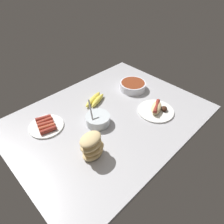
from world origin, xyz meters
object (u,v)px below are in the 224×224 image
at_px(bowl_coleslaw, 98,119).
at_px(plate_sausages, 46,125).
at_px(bowl_chili, 133,86).
at_px(bread_stack, 92,146).
at_px(banana_bunch, 95,100).
at_px(plate_hotdog_assembled, 156,109).

xyz_separation_m(bowl_coleslaw, plate_sausages, (0.24, -0.19, -0.02)).
bearing_deg(bowl_chili, bowl_coleslaw, 13.24).
height_order(bowl_coleslaw, bread_stack, bowl_coleslaw).
bearing_deg(banana_bunch, plate_hotdog_assembled, 121.09).
bearing_deg(plate_hotdog_assembled, bread_stack, -2.03).
bearing_deg(plate_hotdog_assembled, banana_bunch, -58.91).
bearing_deg(bread_stack, bowl_chili, -156.84).
xyz_separation_m(banana_bunch, plate_sausages, (0.36, -0.02, -0.00)).
distance_m(bowl_coleslaw, plate_hotdog_assembled, 0.38).
relative_size(banana_bunch, plate_sausages, 0.92).
distance_m(banana_bunch, bread_stack, 0.45).
bearing_deg(bowl_coleslaw, banana_bunch, -125.68).
xyz_separation_m(bowl_chili, banana_bunch, (0.30, -0.07, -0.01)).
bearing_deg(plate_hotdog_assembled, bowl_coleslaw, -27.58).
relative_size(banana_bunch, bread_stack, 1.29).
xyz_separation_m(bowl_coleslaw, bowl_chili, (-0.43, -0.10, -0.00)).
bearing_deg(bowl_chili, plate_hotdog_assembled, 72.34).
bearing_deg(bowl_chili, banana_bunch, -14.04).
bearing_deg(bowl_coleslaw, plate_hotdog_assembled, 152.42).
xyz_separation_m(plate_hotdog_assembled, bread_stack, (0.51, -0.02, 0.05)).
distance_m(bowl_coleslaw, bowl_chili, 0.44).
height_order(bowl_chili, bread_stack, bread_stack).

